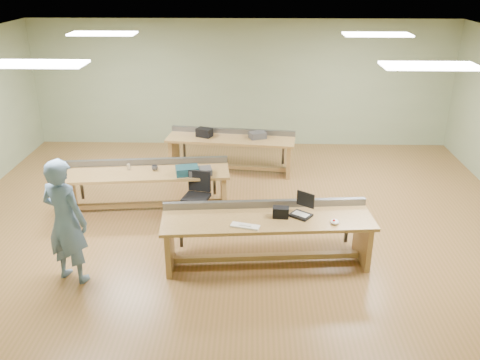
{
  "coord_description": "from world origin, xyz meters",
  "views": [
    {
      "loc": [
        0.27,
        -8.02,
        4.18
      ],
      "look_at": [
        0.07,
        -0.6,
        0.98
      ],
      "focal_mm": 38.0,
      "sensor_mm": 36.0,
      "label": 1
    }
  ],
  "objects_px": {
    "workbench_back": "(231,146)",
    "person": "(66,221)",
    "laptop_base": "(301,215)",
    "parts_bin_grey": "(200,171)",
    "mug": "(155,168)",
    "workbench_front": "(267,228)",
    "task_chair": "(197,204)",
    "camera_bag": "(281,212)",
    "workbench_mid": "(147,181)",
    "drinks_can": "(129,167)",
    "parts_bin_teal": "(187,170)"
  },
  "relations": [
    {
      "from": "person",
      "to": "laptop_base",
      "type": "xyz_separation_m",
      "value": [
        3.27,
        0.56,
        -0.15
      ]
    },
    {
      "from": "parts_bin_grey",
      "to": "workbench_front",
      "type": "bearing_deg",
      "value": -54.34
    },
    {
      "from": "workbench_back",
      "to": "task_chair",
      "type": "relative_size",
      "value": 3.13
    },
    {
      "from": "parts_bin_teal",
      "to": "parts_bin_grey",
      "type": "xyz_separation_m",
      "value": [
        0.22,
        0.0,
        -0.01
      ]
    },
    {
      "from": "camera_bag",
      "to": "mug",
      "type": "relative_size",
      "value": 2.09
    },
    {
      "from": "person",
      "to": "task_chair",
      "type": "distance_m",
      "value": 2.48
    },
    {
      "from": "workbench_front",
      "to": "camera_bag",
      "type": "xyz_separation_m",
      "value": [
        0.19,
        0.01,
        0.27
      ]
    },
    {
      "from": "workbench_mid",
      "to": "camera_bag",
      "type": "relative_size",
      "value": 13.04
    },
    {
      "from": "person",
      "to": "drinks_can",
      "type": "height_order",
      "value": "person"
    },
    {
      "from": "parts_bin_teal",
      "to": "drinks_can",
      "type": "bearing_deg",
      "value": 170.52
    },
    {
      "from": "workbench_back",
      "to": "person",
      "type": "distance_m",
      "value": 4.66
    },
    {
      "from": "laptop_base",
      "to": "drinks_can",
      "type": "height_order",
      "value": "drinks_can"
    },
    {
      "from": "laptop_base",
      "to": "task_chair",
      "type": "height_order",
      "value": "task_chair"
    },
    {
      "from": "camera_bag",
      "to": "drinks_can",
      "type": "xyz_separation_m",
      "value": [
        -2.64,
        1.77,
        -0.03
      ]
    },
    {
      "from": "laptop_base",
      "to": "parts_bin_grey",
      "type": "xyz_separation_m",
      "value": [
        -1.64,
        1.56,
        0.04
      ]
    },
    {
      "from": "workbench_front",
      "to": "mug",
      "type": "relative_size",
      "value": 28.28
    },
    {
      "from": "workbench_mid",
      "to": "mug",
      "type": "xyz_separation_m",
      "value": [
        0.16,
        0.04,
        0.24
      ]
    },
    {
      "from": "workbench_mid",
      "to": "camera_bag",
      "type": "bearing_deg",
      "value": -42.8
    },
    {
      "from": "workbench_back",
      "to": "mug",
      "type": "bearing_deg",
      "value": -117.72
    },
    {
      "from": "laptop_base",
      "to": "camera_bag",
      "type": "height_order",
      "value": "camera_bag"
    },
    {
      "from": "parts_bin_teal",
      "to": "mug",
      "type": "bearing_deg",
      "value": 164.1
    },
    {
      "from": "workbench_mid",
      "to": "person",
      "type": "xyz_separation_m",
      "value": [
        -0.64,
        -2.25,
        0.36
      ]
    },
    {
      "from": "workbench_back",
      "to": "laptop_base",
      "type": "distance_m",
      "value": 3.79
    },
    {
      "from": "camera_bag",
      "to": "task_chair",
      "type": "xyz_separation_m",
      "value": [
        -1.37,
        1.28,
        -0.5
      ]
    },
    {
      "from": "workbench_front",
      "to": "workbench_mid",
      "type": "bearing_deg",
      "value": 136.2
    },
    {
      "from": "workbench_back",
      "to": "person",
      "type": "height_order",
      "value": "person"
    },
    {
      "from": "camera_bag",
      "to": "parts_bin_grey",
      "type": "height_order",
      "value": "camera_bag"
    },
    {
      "from": "workbench_front",
      "to": "camera_bag",
      "type": "relative_size",
      "value": 13.52
    },
    {
      "from": "workbench_mid",
      "to": "drinks_can",
      "type": "distance_m",
      "value": 0.4
    },
    {
      "from": "laptop_base",
      "to": "parts_bin_teal",
      "type": "xyz_separation_m",
      "value": [
        -1.86,
        1.56,
        0.05
      ]
    },
    {
      "from": "workbench_front",
      "to": "drinks_can",
      "type": "relative_size",
      "value": 29.14
    },
    {
      "from": "person",
      "to": "camera_bag",
      "type": "bearing_deg",
      "value": -149.04
    },
    {
      "from": "parts_bin_grey",
      "to": "workbench_back",
      "type": "bearing_deg",
      "value": 77.33
    },
    {
      "from": "person",
      "to": "workbench_back",
      "type": "bearing_deg",
      "value": -95.76
    },
    {
      "from": "parts_bin_teal",
      "to": "task_chair",
      "type": "bearing_deg",
      "value": -58.32
    },
    {
      "from": "task_chair",
      "to": "mug",
      "type": "relative_size",
      "value": 7.97
    },
    {
      "from": "parts_bin_grey",
      "to": "mug",
      "type": "height_order",
      "value": "parts_bin_grey"
    },
    {
      "from": "mug",
      "to": "drinks_can",
      "type": "relative_size",
      "value": 1.03
    },
    {
      "from": "parts_bin_teal",
      "to": "laptop_base",
      "type": "bearing_deg",
      "value": -39.9
    },
    {
      "from": "parts_bin_teal",
      "to": "parts_bin_grey",
      "type": "height_order",
      "value": "parts_bin_teal"
    },
    {
      "from": "task_chair",
      "to": "drinks_can",
      "type": "bearing_deg",
      "value": 172.56
    },
    {
      "from": "parts_bin_grey",
      "to": "drinks_can",
      "type": "height_order",
      "value": "parts_bin_grey"
    },
    {
      "from": "camera_bag",
      "to": "task_chair",
      "type": "bearing_deg",
      "value": 142.96
    },
    {
      "from": "workbench_mid",
      "to": "mug",
      "type": "height_order",
      "value": "workbench_mid"
    },
    {
      "from": "parts_bin_grey",
      "to": "task_chair",
      "type": "bearing_deg",
      "value": -95.43
    },
    {
      "from": "camera_bag",
      "to": "parts_bin_teal",
      "type": "xyz_separation_m",
      "value": [
        -1.57,
        1.59,
        -0.01
      ]
    },
    {
      "from": "person",
      "to": "mug",
      "type": "bearing_deg",
      "value": -88.43
    },
    {
      "from": "workbench_front",
      "to": "person",
      "type": "height_order",
      "value": "person"
    },
    {
      "from": "workbench_front",
      "to": "person",
      "type": "xyz_separation_m",
      "value": [
        -2.77,
        -0.52,
        0.36
      ]
    },
    {
      "from": "person",
      "to": "mug",
      "type": "relative_size",
      "value": 16.52
    }
  ]
}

